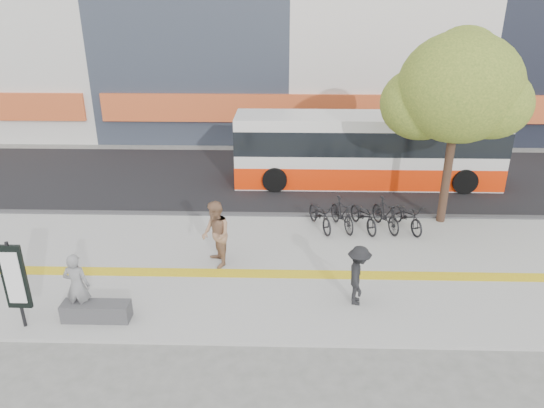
{
  "coord_description": "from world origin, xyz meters",
  "views": [
    {
      "loc": [
        1.84,
        -10.91,
        7.2
      ],
      "look_at": [
        1.48,
        2.0,
        1.77
      ],
      "focal_mm": 32.71,
      "sensor_mm": 36.0,
      "label": 1
    }
  ],
  "objects_px": {
    "signboard": "(14,278)",
    "seated_woman": "(77,286)",
    "pedestrian_dark": "(358,275)",
    "pedestrian_tan": "(216,234)",
    "bench": "(96,311)",
    "street_tree": "(457,90)",
    "bus": "(367,152)"
  },
  "relations": [
    {
      "from": "bench",
      "to": "seated_woman",
      "type": "distance_m",
      "value": 0.76
    },
    {
      "from": "bus",
      "to": "seated_woman",
      "type": "distance_m",
      "value": 12.58
    },
    {
      "from": "seated_woman",
      "to": "pedestrian_tan",
      "type": "relative_size",
      "value": 0.87
    },
    {
      "from": "bus",
      "to": "seated_woman",
      "type": "xyz_separation_m",
      "value": [
        -8.17,
        -9.56,
        -0.47
      ]
    },
    {
      "from": "pedestrian_dark",
      "to": "seated_woman",
      "type": "bearing_deg",
      "value": 102.74
    },
    {
      "from": "seated_woman",
      "to": "bench",
      "type": "bearing_deg",
      "value": 163.38
    },
    {
      "from": "street_tree",
      "to": "pedestrian_tan",
      "type": "height_order",
      "value": "street_tree"
    },
    {
      "from": "bench",
      "to": "seated_woman",
      "type": "height_order",
      "value": "seated_woman"
    },
    {
      "from": "seated_woman",
      "to": "pedestrian_tan",
      "type": "distance_m",
      "value": 3.89
    },
    {
      "from": "bench",
      "to": "signboard",
      "type": "relative_size",
      "value": 0.73
    },
    {
      "from": "bus",
      "to": "pedestrian_tan",
      "type": "xyz_separation_m",
      "value": [
        -5.23,
        -7.02,
        -0.34
      ]
    },
    {
      "from": "street_tree",
      "to": "bus",
      "type": "distance_m",
      "value": 5.24
    },
    {
      "from": "pedestrian_dark",
      "to": "pedestrian_tan",
      "type": "bearing_deg",
      "value": 70.87
    },
    {
      "from": "bus",
      "to": "seated_woman",
      "type": "relative_size",
      "value": 6.35
    },
    {
      "from": "bench",
      "to": "seated_woman",
      "type": "relative_size",
      "value": 0.96
    },
    {
      "from": "signboard",
      "to": "seated_woman",
      "type": "bearing_deg",
      "value": 20.75
    },
    {
      "from": "bench",
      "to": "bus",
      "type": "bearing_deg",
      "value": 51.39
    },
    {
      "from": "bench",
      "to": "street_tree",
      "type": "relative_size",
      "value": 0.25
    },
    {
      "from": "bench",
      "to": "signboard",
      "type": "height_order",
      "value": "signboard"
    },
    {
      "from": "street_tree",
      "to": "bus",
      "type": "bearing_deg",
      "value": 118.93
    },
    {
      "from": "pedestrian_tan",
      "to": "pedestrian_dark",
      "type": "height_order",
      "value": "pedestrian_tan"
    },
    {
      "from": "street_tree",
      "to": "pedestrian_dark",
      "type": "relative_size",
      "value": 4.04
    },
    {
      "from": "bench",
      "to": "pedestrian_tan",
      "type": "xyz_separation_m",
      "value": [
        2.52,
        2.68,
        0.74
      ]
    },
    {
      "from": "street_tree",
      "to": "pedestrian_dark",
      "type": "xyz_separation_m",
      "value": [
        -3.5,
        -5.14,
        -3.65
      ]
    },
    {
      "from": "pedestrian_tan",
      "to": "bus",
      "type": "bearing_deg",
      "value": 119.91
    },
    {
      "from": "seated_woman",
      "to": "signboard",
      "type": "bearing_deg",
      "value": 22.49
    },
    {
      "from": "pedestrian_tan",
      "to": "signboard",
      "type": "bearing_deg",
      "value": -77.53
    },
    {
      "from": "signboard",
      "to": "seated_woman",
      "type": "relative_size",
      "value": 1.32
    },
    {
      "from": "bus",
      "to": "pedestrian_tan",
      "type": "distance_m",
      "value": 8.76
    },
    {
      "from": "seated_woman",
      "to": "pedestrian_dark",
      "type": "height_order",
      "value": "seated_woman"
    },
    {
      "from": "bus",
      "to": "pedestrian_dark",
      "type": "distance_m",
      "value": 8.95
    },
    {
      "from": "signboard",
      "to": "street_tree",
      "type": "distance_m",
      "value": 13.4
    }
  ]
}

